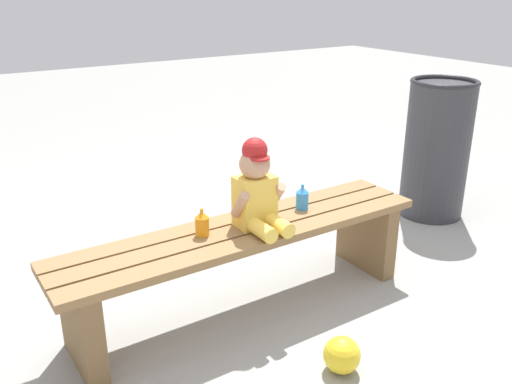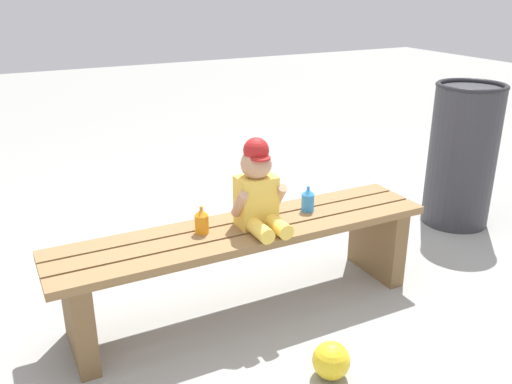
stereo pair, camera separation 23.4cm
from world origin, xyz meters
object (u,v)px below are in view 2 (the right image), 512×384
Objects in this scene: sippy_cup_left at (202,220)px; sippy_cup_right at (308,199)px; toy_ball at (331,360)px; child_figure at (258,189)px; trash_bin at (462,155)px; park_bench at (246,252)px.

sippy_cup_left and sippy_cup_right have the same top height.
child_figure is at bearing 93.11° from toy_ball.
sippy_cup_right is at bearing -168.42° from trash_bin.
sippy_cup_left is 1.00× the size of sippy_cup_right.
sippy_cup_left is at bearing 114.36° from toy_ball.
trash_bin reaches higher than sippy_cup_left.
trash_bin reaches higher than park_bench.
trash_bin is at bearing 29.63° from toy_ball.
park_bench is 0.27m from sippy_cup_left.
sippy_cup_right is (0.29, 0.05, -0.12)m from child_figure.
sippy_cup_left is 0.79m from toy_ball.
sippy_cup_left reaches higher than park_bench.
sippy_cup_left is (-0.25, 0.05, -0.12)m from child_figure.
trash_bin is (1.57, 0.31, -0.15)m from child_figure.
sippy_cup_left reaches higher than toy_ball.
trash_bin is at bearing 11.27° from child_figure.
sippy_cup_left is 0.84× the size of toy_ball.
trash_bin is at bearing 11.58° from sippy_cup_right.
trash_bin reaches higher than sippy_cup_right.
park_bench is 4.32× the size of child_figure.
park_bench is at bearing -169.70° from trash_bin.
trash_bin is (1.62, 0.29, 0.15)m from park_bench.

